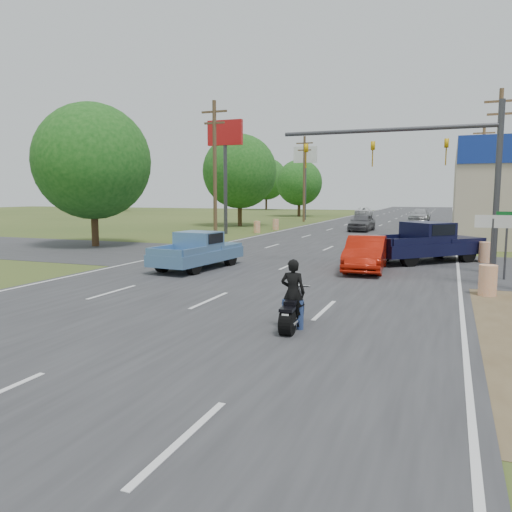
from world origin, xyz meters
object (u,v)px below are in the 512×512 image
at_px(motorcycle, 292,312).
at_px(distant_car_silver, 420,215).
at_px(navy_pickup, 427,242).
at_px(rider, 293,297).
at_px(blue_pickup, 199,250).
at_px(distant_car_grey, 362,223).
at_px(red_convertible, 366,254).
at_px(distant_car_white, 364,212).

relative_size(motorcycle, distant_car_silver, 0.37).
xyz_separation_m(motorcycle, navy_pickup, (2.47, 14.04, 0.54)).
bearing_deg(navy_pickup, rider, -55.38).
bearing_deg(blue_pickup, distant_car_grey, 88.84).
relative_size(motorcycle, blue_pickup, 0.38).
bearing_deg(rider, red_convertible, -94.70).
height_order(navy_pickup, distant_car_grey, navy_pickup).
height_order(rider, distant_car_grey, rider).
bearing_deg(distant_car_silver, distant_car_white, 131.33).
xyz_separation_m(rider, blue_pickup, (-6.78, 8.08, 0.01)).
bearing_deg(distant_car_silver, blue_pickup, -94.56).
xyz_separation_m(blue_pickup, distant_car_white, (-1.68, 55.23, -0.15)).
distance_m(distant_car_grey, distant_car_silver, 19.28).
relative_size(blue_pickup, distant_car_grey, 1.13).
bearing_deg(blue_pickup, rider, -44.50).
relative_size(red_convertible, motorcycle, 2.30).
distance_m(motorcycle, distant_car_silver, 52.21).
distance_m(blue_pickup, distant_car_grey, 25.37).
bearing_deg(motorcycle, distant_car_white, 93.82).
bearing_deg(distant_car_grey, blue_pickup, -93.91).
height_order(distant_car_silver, distant_car_white, distant_car_silver).
xyz_separation_m(red_convertible, motorcycle, (-0.16, -10.07, -0.30)).
xyz_separation_m(red_convertible, distant_car_silver, (-0.18, 42.14, 0.03)).
distance_m(red_convertible, distant_car_grey, 23.58).
bearing_deg(red_convertible, distant_car_grey, 96.16).
height_order(motorcycle, distant_car_silver, distant_car_silver).
distance_m(navy_pickup, distant_car_white, 50.50).
bearing_deg(distant_car_white, red_convertible, 97.27).
bearing_deg(blue_pickup, distant_car_silver, 86.78).
height_order(blue_pickup, distant_car_silver, blue_pickup).
distance_m(rider, navy_pickup, 14.22).
xyz_separation_m(red_convertible, rider, (-0.16, -10.03, 0.08)).
distance_m(rider, blue_pickup, 10.55).
bearing_deg(distant_car_grey, distant_car_silver, 81.32).
xyz_separation_m(distant_car_grey, distant_car_white, (-4.62, 30.03, -0.10)).
relative_size(motorcycle, rider, 1.19).
bearing_deg(distant_car_grey, navy_pickup, -69.12).
xyz_separation_m(motorcycle, distant_car_grey, (-3.84, 33.31, 0.33)).
bearing_deg(rider, navy_pickup, -103.79).
height_order(motorcycle, distant_car_grey, distant_car_grey).
relative_size(rider, distant_car_grey, 0.36).
bearing_deg(navy_pickup, motorcycle, -55.34).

